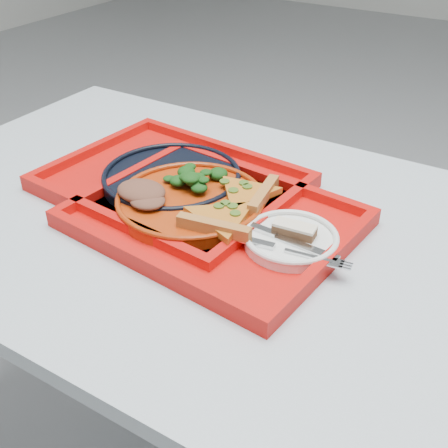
{
  "coord_description": "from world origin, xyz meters",
  "views": [
    {
      "loc": [
        0.29,
        -0.7,
        1.28
      ],
      "look_at": [
        -0.11,
        -0.04,
        0.78
      ],
      "focal_mm": 45.0,
      "sensor_mm": 36.0,
      "label": 1
    }
  ],
  "objects_px": {
    "tray_main": "(214,222)",
    "dessert_bar": "(294,229)",
    "tray_far": "(172,186)",
    "navy_plate": "(172,179)",
    "dinner_plate": "(191,203)"
  },
  "relations": [
    {
      "from": "tray_main",
      "to": "tray_far",
      "type": "distance_m",
      "value": 0.15
    },
    {
      "from": "tray_far",
      "to": "navy_plate",
      "type": "xyz_separation_m",
      "value": [
        0.0,
        0.0,
        0.01
      ]
    },
    {
      "from": "tray_main",
      "to": "navy_plate",
      "type": "xyz_separation_m",
      "value": [
        -0.14,
        0.07,
        0.01
      ]
    },
    {
      "from": "tray_far",
      "to": "navy_plate",
      "type": "relative_size",
      "value": 1.73
    },
    {
      "from": "dinner_plate",
      "to": "tray_main",
      "type": "bearing_deg",
      "value": -10.3
    },
    {
      "from": "tray_main",
      "to": "tray_far",
      "type": "relative_size",
      "value": 1.0
    },
    {
      "from": "tray_main",
      "to": "navy_plate",
      "type": "distance_m",
      "value": 0.15
    },
    {
      "from": "tray_main",
      "to": "dessert_bar",
      "type": "relative_size",
      "value": 6.39
    },
    {
      "from": "tray_far",
      "to": "dessert_bar",
      "type": "distance_m",
      "value": 0.29
    },
    {
      "from": "dessert_bar",
      "to": "tray_far",
      "type": "bearing_deg",
      "value": 163.4
    },
    {
      "from": "tray_far",
      "to": "dinner_plate",
      "type": "height_order",
      "value": "dinner_plate"
    },
    {
      "from": "dinner_plate",
      "to": "dessert_bar",
      "type": "distance_m",
      "value": 0.2
    },
    {
      "from": "tray_main",
      "to": "navy_plate",
      "type": "height_order",
      "value": "navy_plate"
    },
    {
      "from": "dessert_bar",
      "to": "navy_plate",
      "type": "bearing_deg",
      "value": 163.4
    },
    {
      "from": "tray_main",
      "to": "dessert_bar",
      "type": "xyz_separation_m",
      "value": [
        0.15,
        0.01,
        0.03
      ]
    }
  ]
}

